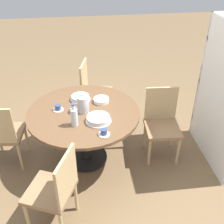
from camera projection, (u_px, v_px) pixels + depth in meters
name	position (u px, v px, depth m)	size (l,w,h in m)	color
ground_plane	(87.00, 158.00, 3.68)	(14.00, 14.00, 0.00)	brown
dining_table	(84.00, 122.00, 3.36)	(1.32, 1.32, 0.73)	black
chair_a	(93.00, 90.00, 4.22)	(0.51, 0.51, 0.91)	tan
chair_b	(3.00, 133.00, 3.33)	(0.46, 0.46, 0.91)	tan
chair_c	(55.00, 189.00, 2.62)	(0.55, 0.55, 0.91)	tan
chair_d	(162.00, 122.00, 3.52)	(0.45, 0.45, 0.91)	tan
coffee_pot	(83.00, 104.00, 3.22)	(0.14, 0.14, 0.24)	silver
water_bottle	(74.00, 117.00, 2.99)	(0.08, 0.08, 0.27)	silver
cake_main	(98.00, 119.00, 3.09)	(0.29, 0.29, 0.06)	silver
cake_second	(80.00, 98.00, 3.48)	(0.25, 0.25, 0.06)	silver
cup_a	(104.00, 132.00, 2.90)	(0.13, 0.13, 0.07)	silver
cup_b	(58.00, 108.00, 3.29)	(0.13, 0.13, 0.07)	silver
plate_stack	(101.00, 100.00, 3.44)	(0.19, 0.19, 0.05)	white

